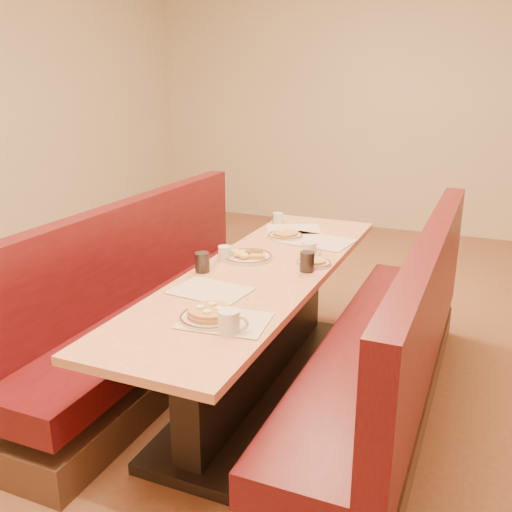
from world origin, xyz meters
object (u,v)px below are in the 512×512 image
at_px(booth_left, 152,314).
at_px(soda_tumbler_mid, 307,262).
at_px(eggs_plate, 247,256).
at_px(diner_table, 261,332).
at_px(coffee_mug_c, 310,250).
at_px(booth_right, 390,358).
at_px(coffee_mug_a, 230,322).
at_px(coffee_mug_d, 278,218).
at_px(soda_tumbler_near, 202,262).
at_px(pancake_plate, 210,315).
at_px(coffee_mug_b, 225,253).

bearing_deg(booth_left, soda_tumbler_mid, 4.38).
xyz_separation_m(booth_left, eggs_plate, (0.58, 0.14, 0.41)).
bearing_deg(diner_table, coffee_mug_c, 60.00).
relative_size(diner_table, booth_right, 1.00).
bearing_deg(diner_table, booth_left, 180.00).
xyz_separation_m(coffee_mug_a, coffee_mug_d, (-0.47, 1.78, -0.01)).
bearing_deg(coffee_mug_c, soda_tumbler_mid, -66.14).
bearing_deg(soda_tumbler_near, soda_tumbler_mid, 24.26).
distance_m(eggs_plate, soda_tumbler_mid, 0.40).
bearing_deg(booth_right, booth_left, 180.00).
xyz_separation_m(booth_left, soda_tumbler_mid, (0.97, 0.07, 0.44)).
distance_m(booth_right, coffee_mug_a, 1.06).
height_order(pancake_plate, coffee_mug_d, coffee_mug_d).
distance_m(booth_right, pancake_plate, 1.06).
bearing_deg(pancake_plate, coffee_mug_a, -31.95).
distance_m(booth_left, booth_right, 1.46).
relative_size(booth_right, coffee_mug_b, 23.08).
xyz_separation_m(eggs_plate, soda_tumbler_mid, (0.39, -0.07, 0.04)).
bearing_deg(soda_tumbler_near, booth_right, 8.97).
xyz_separation_m(eggs_plate, coffee_mug_c, (0.33, 0.17, 0.03)).
bearing_deg(coffee_mug_c, booth_right, -19.76).
height_order(pancake_plate, eggs_plate, pancake_plate).
bearing_deg(coffee_mug_b, pancake_plate, -68.49).
relative_size(diner_table, pancake_plate, 9.24).
bearing_deg(coffee_mug_b, coffee_mug_c, 28.25).
relative_size(booth_left, soda_tumbler_mid, 22.63).
xyz_separation_m(coffee_mug_b, soda_tumbler_mid, (0.50, -0.00, 0.01)).
xyz_separation_m(booth_right, soda_tumbler_near, (-1.01, -0.16, 0.44)).
relative_size(eggs_plate, coffee_mug_d, 2.84).
distance_m(coffee_mug_c, coffee_mug_d, 0.81).
relative_size(eggs_plate, coffee_mug_b, 2.65).
relative_size(diner_table, soda_tumbler_mid, 22.63).
bearing_deg(diner_table, coffee_mug_a, -76.50).
bearing_deg(eggs_plate, coffee_mug_a, -70.14).
xyz_separation_m(coffee_mug_b, coffee_mug_c, (0.44, 0.23, 0.00)).
distance_m(coffee_mug_b, coffee_mug_c, 0.50).
distance_m(coffee_mug_b, coffee_mug_d, 0.90).
distance_m(diner_table, booth_right, 0.73).
distance_m(booth_left, coffee_mug_c, 1.06).
xyz_separation_m(coffee_mug_d, soda_tumbler_near, (-0.00, -1.14, 0.01)).
bearing_deg(booth_left, coffee_mug_b, 9.17).
distance_m(pancake_plate, coffee_mug_b, 0.84).
bearing_deg(booth_right, coffee_mug_c, 150.61).
bearing_deg(soda_tumbler_mid, diner_table, -162.76).
relative_size(coffee_mug_b, coffee_mug_c, 0.91).
height_order(coffee_mug_a, coffee_mug_c, coffee_mug_a).
bearing_deg(eggs_plate, booth_right, -9.31).
distance_m(booth_right, coffee_mug_d, 1.47).
xyz_separation_m(coffee_mug_a, soda_tumbler_mid, (0.05, 0.87, 0.00)).
height_order(coffee_mug_b, coffee_mug_c, coffee_mug_c).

